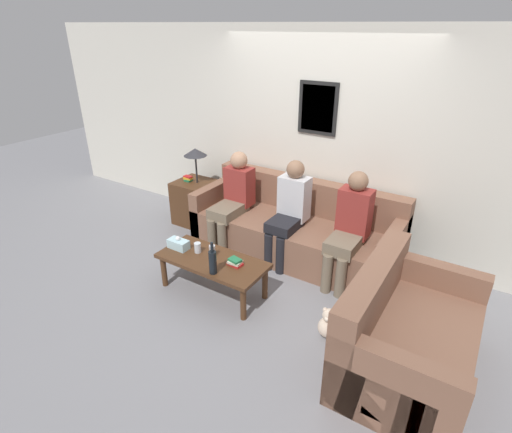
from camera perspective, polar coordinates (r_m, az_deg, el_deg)
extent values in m
plane|color=gray|center=(4.65, 2.35, -7.90)|extent=(16.00, 16.00, 0.00)
cube|color=silver|center=(4.95, 8.72, 10.55)|extent=(9.00, 0.06, 2.60)
cube|color=black|center=(4.83, 8.83, 15.02)|extent=(0.48, 0.02, 0.60)
cube|color=beige|center=(4.82, 8.79, 15.01)|extent=(0.40, 0.01, 0.52)
cube|color=brown|center=(4.90, 5.28, -3.02)|extent=(2.50, 0.91, 0.45)
cube|color=brown|center=(5.00, 7.38, 3.02)|extent=(2.50, 0.20, 0.42)
cube|color=brown|center=(5.42, -5.76, 1.29)|extent=(0.14, 0.91, 0.68)
cube|color=brown|center=(4.51, 18.75, -5.47)|extent=(0.14, 0.91, 0.68)
cube|color=brown|center=(3.62, 21.11, -16.99)|extent=(0.91, 1.42, 0.45)
cube|color=brown|center=(3.40, 16.42, -9.88)|extent=(0.20, 1.42, 0.42)
cube|color=brown|center=(3.08, 18.53, -22.75)|extent=(0.91, 0.14, 0.68)
cube|color=brown|center=(4.06, 23.47, -10.18)|extent=(0.91, 0.14, 0.68)
cube|color=#4C2D19|center=(4.16, -6.26, -6.27)|extent=(1.15, 0.52, 0.04)
cylinder|color=#4C2D19|center=(4.45, -13.02, -7.59)|extent=(0.06, 0.06, 0.36)
cylinder|color=#4C2D19|center=(3.89, -1.83, -12.32)|extent=(0.06, 0.06, 0.36)
cylinder|color=#4C2D19|center=(4.68, -9.62, -5.41)|extent=(0.06, 0.06, 0.36)
cylinder|color=#4C2D19|center=(4.16, 1.29, -9.47)|extent=(0.06, 0.06, 0.36)
cube|color=#4C2D19|center=(5.71, -8.68, 2.07)|extent=(0.51, 0.51, 0.61)
cylinder|color=#262628|center=(5.49, -8.52, 6.78)|extent=(0.02, 0.02, 0.40)
cone|color=#2D2D33|center=(5.42, -8.68, 9.09)|extent=(0.31, 0.31, 0.10)
cube|color=#237547|center=(5.62, -9.65, 5.14)|extent=(0.10, 0.09, 0.03)
cube|color=gold|center=(5.61, -9.67, 5.42)|extent=(0.12, 0.09, 0.03)
cube|color=red|center=(5.60, -9.69, 5.64)|extent=(0.13, 0.08, 0.02)
cylinder|color=black|center=(3.87, -6.20, -6.54)|extent=(0.08, 0.08, 0.24)
cylinder|color=black|center=(3.78, -6.32, -4.37)|extent=(0.03, 0.03, 0.10)
cylinder|color=silver|center=(4.25, -8.34, -4.43)|extent=(0.07, 0.07, 0.11)
cube|color=red|center=(4.03, -3.00, -6.79)|extent=(0.16, 0.11, 0.02)
cube|color=beige|center=(4.01, -3.01, -6.51)|extent=(0.13, 0.11, 0.02)
cube|color=#237547|center=(4.00, -3.02, -6.22)|extent=(0.14, 0.11, 0.03)
cylinder|color=#BCBCC1|center=(4.17, -6.26, -4.88)|extent=(0.07, 0.07, 0.12)
cube|color=silver|center=(4.36, -11.02, -3.90)|extent=(0.23, 0.12, 0.10)
sphere|color=white|center=(4.33, -11.10, -3.09)|extent=(0.05, 0.05, 0.05)
cube|color=#756651|center=(4.95, -3.97, 0.88)|extent=(0.31, 0.50, 0.14)
cylinder|color=#756651|center=(4.94, -6.30, -2.85)|extent=(0.11, 0.11, 0.45)
cylinder|color=#756651|center=(4.85, -4.87, -3.32)|extent=(0.11, 0.11, 0.45)
cube|color=maroon|center=(5.04, -2.38, 4.38)|extent=(0.34, 0.22, 0.48)
sphere|color=tan|center=(4.92, -2.45, 8.03)|extent=(0.21, 0.21, 0.21)
cube|color=black|center=(4.60, 4.11, -1.18)|extent=(0.31, 0.43, 0.14)
cylinder|color=black|center=(4.60, 1.86, -5.04)|extent=(0.11, 0.11, 0.45)
cylinder|color=black|center=(4.53, 3.53, -5.56)|extent=(0.11, 0.11, 0.45)
cube|color=silver|center=(4.66, 5.49, 2.66)|extent=(0.34, 0.22, 0.51)
sphere|color=#8C664C|center=(4.54, 5.68, 6.72)|extent=(0.21, 0.21, 0.21)
cube|color=#756651|center=(4.31, 12.50, -3.76)|extent=(0.31, 0.46, 0.14)
cylinder|color=#756651|center=(4.29, 10.08, -8.00)|extent=(0.11, 0.11, 0.45)
cylinder|color=#756651|center=(4.24, 11.99, -8.56)|extent=(0.11, 0.11, 0.45)
cube|color=maroon|center=(4.38, 13.90, 0.53)|extent=(0.34, 0.22, 0.53)
sphere|color=#8C664C|center=(4.24, 14.41, 4.92)|extent=(0.21, 0.21, 0.21)
sphere|color=beige|center=(3.82, 10.25, -15.31)|extent=(0.19, 0.19, 0.19)
sphere|color=beige|center=(3.73, 10.42, -13.71)|extent=(0.12, 0.12, 0.12)
sphere|color=beige|center=(3.72, 9.85, -12.99)|extent=(0.04, 0.04, 0.04)
sphere|color=beige|center=(3.69, 11.10, -13.39)|extent=(0.04, 0.04, 0.04)
sphere|color=#FFEAD1|center=(3.70, 10.10, -14.21)|extent=(0.05, 0.05, 0.05)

